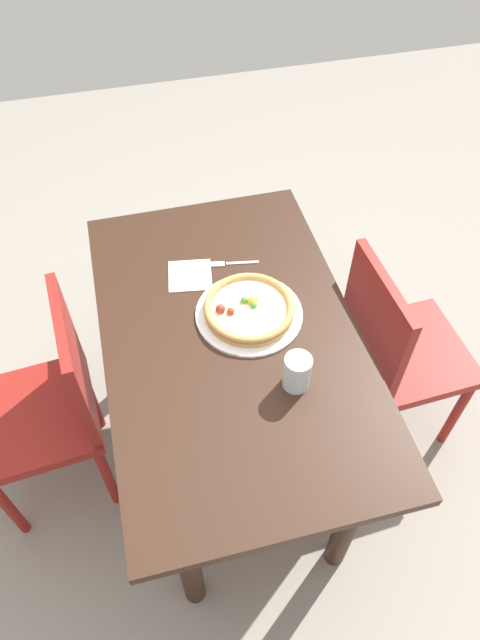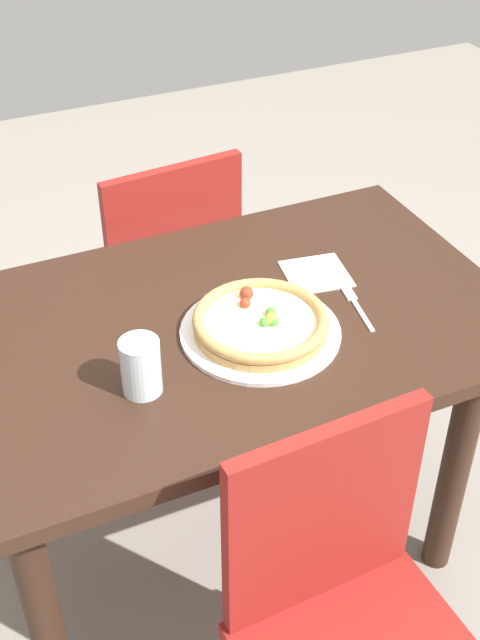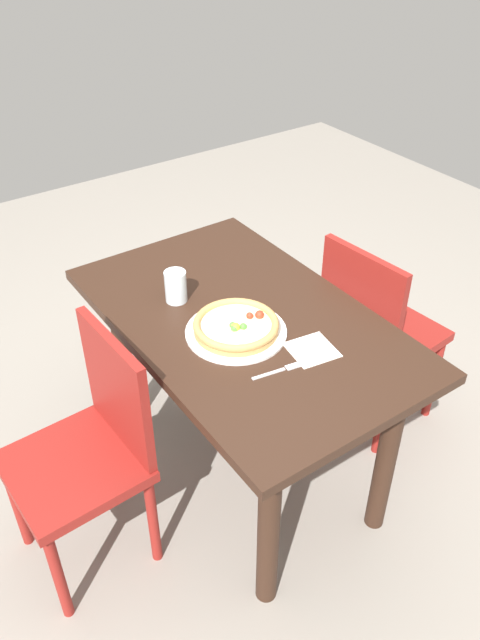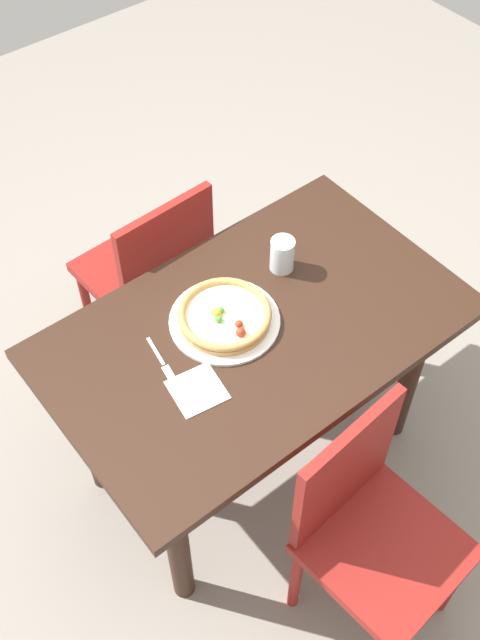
{
  "view_description": "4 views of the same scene",
  "coord_description": "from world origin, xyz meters",
  "px_view_note": "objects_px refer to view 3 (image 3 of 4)",
  "views": [
    {
      "loc": [
        -1.01,
        0.22,
        2.09
      ],
      "look_at": [
        0.03,
        -0.04,
        0.78
      ],
      "focal_mm": 31.49,
      "sensor_mm": 36.0,
      "label": 1
    },
    {
      "loc": [
        -0.53,
        -1.28,
        1.81
      ],
      "look_at": [
        0.03,
        -0.04,
        0.78
      ],
      "focal_mm": 46.63,
      "sensor_mm": 36.0,
      "label": 2
    },
    {
      "loc": [
        1.4,
        -0.99,
        2.0
      ],
      "look_at": [
        0.03,
        -0.04,
        0.78
      ],
      "focal_mm": 35.34,
      "sensor_mm": 36.0,
      "label": 3
    },
    {
      "loc": [
        0.9,
        1.06,
        2.5
      ],
      "look_at": [
        0.03,
        -0.04,
        0.78
      ],
      "focal_mm": 42.36,
      "sensor_mm": 36.0,
      "label": 4
    }
  ],
  "objects_px": {
    "chair_far": "(375,330)",
    "pizza": "(236,326)",
    "plate": "(236,332)",
    "fork": "(281,370)",
    "chair_near": "(90,448)",
    "drinking_glass": "(176,286)",
    "napkin": "(312,350)",
    "dining_table": "(244,347)"
  },
  "relations": [
    {
      "from": "plate",
      "to": "drinking_glass",
      "type": "xyz_separation_m",
      "value": [
        -0.28,
        -0.06,
        0.05
      ]
    },
    {
      "from": "pizza",
      "to": "fork",
      "type": "distance_m",
      "value": 0.23
    },
    {
      "from": "dining_table",
      "to": "chair_near",
      "type": "relative_size",
      "value": 1.42
    },
    {
      "from": "chair_near",
      "to": "drinking_glass",
      "type": "bearing_deg",
      "value": -67.8
    },
    {
      "from": "plate",
      "to": "fork",
      "type": "relative_size",
      "value": 2.01
    },
    {
      "from": "chair_near",
      "to": "drinking_glass",
      "type": "relative_size",
      "value": 7.67
    },
    {
      "from": "chair_far",
      "to": "plate",
      "type": "height_order",
      "value": "chair_far"
    },
    {
      "from": "pizza",
      "to": "fork",
      "type": "relative_size",
      "value": 1.69
    },
    {
      "from": "plate",
      "to": "pizza",
      "type": "height_order",
      "value": "pizza"
    },
    {
      "from": "plate",
      "to": "dining_table",
      "type": "bearing_deg",
      "value": 129.22
    },
    {
      "from": "chair_far",
      "to": "napkin",
      "type": "relative_size",
      "value": 6.27
    },
    {
      "from": "dining_table",
      "to": "chair_far",
      "type": "height_order",
      "value": "chair_far"
    },
    {
      "from": "chair_far",
      "to": "fork",
      "type": "distance_m",
      "value": 0.75
    },
    {
      "from": "dining_table",
      "to": "napkin",
      "type": "xyz_separation_m",
      "value": [
        0.27,
        0.07,
        0.13
      ]
    },
    {
      "from": "chair_near",
      "to": "drinking_glass",
      "type": "xyz_separation_m",
      "value": [
        -0.21,
        0.46,
        0.33
      ]
    },
    {
      "from": "dining_table",
      "to": "chair_far",
      "type": "xyz_separation_m",
      "value": [
        0.06,
        0.6,
        -0.15
      ]
    },
    {
      "from": "dining_table",
      "to": "drinking_glass",
      "type": "xyz_separation_m",
      "value": [
        -0.22,
        -0.14,
        0.19
      ]
    },
    {
      "from": "fork",
      "to": "pizza",
      "type": "bearing_deg",
      "value": 101.13
    },
    {
      "from": "dining_table",
      "to": "napkin",
      "type": "distance_m",
      "value": 0.31
    },
    {
      "from": "chair_near",
      "to": "fork",
      "type": "distance_m",
      "value": 0.67
    },
    {
      "from": "chair_far",
      "to": "pizza",
      "type": "xyz_separation_m",
      "value": [
        -0.01,
        -0.67,
        0.3
      ]
    },
    {
      "from": "drinking_glass",
      "to": "napkin",
      "type": "height_order",
      "value": "drinking_glass"
    },
    {
      "from": "fork",
      "to": "drinking_glass",
      "type": "xyz_separation_m",
      "value": [
        -0.51,
        -0.07,
        0.06
      ]
    },
    {
      "from": "fork",
      "to": "napkin",
      "type": "relative_size",
      "value": 1.18
    },
    {
      "from": "dining_table",
      "to": "plate",
      "type": "xyz_separation_m",
      "value": [
        0.06,
        -0.07,
        0.13
      ]
    },
    {
      "from": "fork",
      "to": "napkin",
      "type": "bearing_deg",
      "value": 18.53
    },
    {
      "from": "chair_near",
      "to": "napkin",
      "type": "distance_m",
      "value": 0.77
    },
    {
      "from": "fork",
      "to": "napkin",
      "type": "distance_m",
      "value": 0.14
    },
    {
      "from": "plate",
      "to": "pizza",
      "type": "relative_size",
      "value": 1.19
    },
    {
      "from": "pizza",
      "to": "napkin",
      "type": "xyz_separation_m",
      "value": [
        0.21,
        0.15,
        -0.03
      ]
    },
    {
      "from": "chair_far",
      "to": "fork",
      "type": "bearing_deg",
      "value": -76.25
    },
    {
      "from": "chair_near",
      "to": "fork",
      "type": "height_order",
      "value": "chair_near"
    },
    {
      "from": "dining_table",
      "to": "plate",
      "type": "height_order",
      "value": "plate"
    },
    {
      "from": "chair_far",
      "to": "drinking_glass",
      "type": "distance_m",
      "value": 0.85
    },
    {
      "from": "dining_table",
      "to": "fork",
      "type": "relative_size",
      "value": 7.54
    },
    {
      "from": "napkin",
      "to": "drinking_glass",
      "type": "bearing_deg",
      "value": -156.64
    },
    {
      "from": "chair_near",
      "to": "pizza",
      "type": "height_order",
      "value": "chair_near"
    },
    {
      "from": "dining_table",
      "to": "chair_far",
      "type": "distance_m",
      "value": 0.62
    },
    {
      "from": "chair_far",
      "to": "drinking_glass",
      "type": "bearing_deg",
      "value": -116.04
    },
    {
      "from": "chair_near",
      "to": "pizza",
      "type": "bearing_deg",
      "value": -99.45
    },
    {
      "from": "chair_far",
      "to": "plate",
      "type": "bearing_deg",
      "value": -95.51
    },
    {
      "from": "chair_near",
      "to": "chair_far",
      "type": "distance_m",
      "value": 1.19
    }
  ]
}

